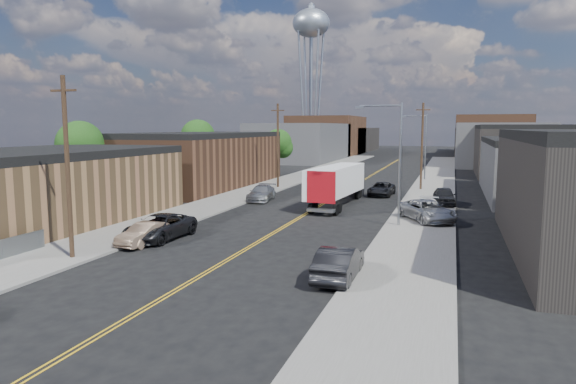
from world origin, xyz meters
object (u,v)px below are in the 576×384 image
Objects in this scene: water_tower at (311,29)px; car_left_c at (159,227)px; semi_truck at (339,182)px; car_left_d at (262,193)px; car_right_lot_b at (426,208)px; car_ahead_truck at (381,189)px; car_left_b at (145,234)px; car_right_oncoming at (339,263)px; car_right_lot_a at (427,211)px; car_right_lot_c at (444,196)px.

water_tower reaches higher than car_left_c.
car_left_d is at bearing -175.04° from semi_truck.
car_right_lot_b is 0.92× the size of car_ahead_truck.
car_right_lot_b reaches higher than car_left_b.
car_left_d is 26.97m from car_right_oncoming.
car_left_b is 0.89× the size of car_right_lot_b.
car_right_lot_a is 9.14m from car_right_lot_c.
car_left_c is 13.98m from car_right_oncoming.
car_right_lot_b is at bearing -64.65° from car_ahead_truck.
water_tower reaches higher than car_ahead_truck.
car_right_lot_b is at bearing -105.81° from car_right_lot_c.
car_left_c is 21.01m from car_right_lot_b.
car_right_oncoming is at bearing -8.00° from car_left_b.
car_right_oncoming is (28.60, -99.13, -29.84)m from water_tower.
semi_truck is 2.47× the size of car_left_c.
car_left_c is at bearing -135.86° from car_right_lot_c.
water_tower reaches higher than car_right_lot_b.
car_right_lot_c is (17.32, 1.89, 0.19)m from car_left_d.
car_left_d is at bearing 125.80° from car_right_lot_a.
car_ahead_truck is at bearing 75.57° from car_left_b.
semi_truck reaches higher than car_right_lot_b.
car_right_lot_a reaches higher than car_left_b.
car_right_lot_a is at bearing -68.90° from water_tower.
car_left_c is at bearing -175.48° from car_right_lot_a.
car_left_b is at bearing -133.71° from car_right_lot_c.
water_tower is 7.12× the size of car_left_d.
car_right_oncoming is at bearing -73.91° from water_tower.
car_right_lot_b is (3.12, 18.62, 0.03)m from car_right_oncoming.
car_right_lot_b is 13.56m from car_ahead_truck.
car_left_d is 1.02× the size of car_ahead_truck.
car_ahead_truck is (-5.40, 14.65, -0.23)m from car_right_lot_a.
car_right_lot_a reaches higher than car_right_lot_b.
car_right_lot_c is 8.56m from car_ahead_truck.
car_ahead_truck is (3.00, 7.45, -1.41)m from semi_truck.
car_right_oncoming is (5.10, -23.68, -1.31)m from semi_truck.
water_tower is 82.67m from car_left_d.
car_right_oncoming reaches higher than car_right_lot_b.
car_left_d is (15.67, -75.47, -29.90)m from water_tower.
water_tower is at bearing 112.18° from semi_truck.
car_ahead_truck is (10.83, 7.47, -0.04)m from car_left_d.
water_tower reaches higher than car_left_d.
car_left_d is at bearing 96.91° from car_left_b.
car_right_lot_a reaches higher than car_right_oncoming.
car_right_lot_c is at bearing -65.85° from water_tower.
water_tower is at bearing -74.40° from car_right_oncoming.
car_ahead_truck is (26.50, -68.00, -29.94)m from water_tower.
water_tower is 7.84× the size of car_right_lot_b.
car_right_lot_c reaches higher than car_left_b.
water_tower is at bearing 80.78° from car_right_lot_a.
car_right_lot_c reaches higher than car_ahead_truck.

